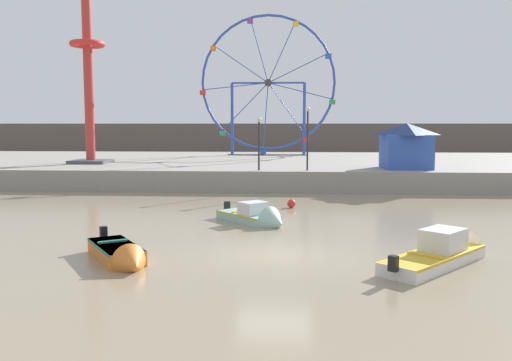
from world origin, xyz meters
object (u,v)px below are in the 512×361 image
object	(u,v)px
carnival_booth_blue_tent	(406,145)
mooring_buoy_orange	(291,203)
ferris_wheel_blue_frame	(268,85)
promenade_lamp_far	(308,129)
motorboat_orange_hull	(121,255)
promenade_lamp_near	(259,135)
drop_tower_red_tower	(88,76)
motorboat_white_red_stripe	(449,251)
motorboat_seafoam	(258,217)

from	to	relation	value
carnival_booth_blue_tent	mooring_buoy_orange	size ratio (longest dim) A/B	8.01
carnival_booth_blue_tent	mooring_buoy_orange	bearing A→B (deg)	-132.32
ferris_wheel_blue_frame	promenade_lamp_far	distance (m)	17.93
motorboat_orange_hull	ferris_wheel_blue_frame	distance (m)	36.80
carnival_booth_blue_tent	promenade_lamp_near	distance (m)	10.06
drop_tower_red_tower	mooring_buoy_orange	bearing A→B (deg)	-39.49
motorboat_white_red_stripe	mooring_buoy_orange	distance (m)	11.75
motorboat_seafoam	mooring_buoy_orange	xyz separation A→B (m)	(1.47, 4.63, -0.05)
motorboat_white_red_stripe	promenade_lamp_far	size ratio (longest dim) A/B	1.24
motorboat_orange_hull	motorboat_white_red_stripe	bearing A→B (deg)	61.97
promenade_lamp_far	motorboat_orange_hull	bearing A→B (deg)	-108.98
carnival_booth_blue_tent	promenade_lamp_far	size ratio (longest dim) A/B	0.86
motorboat_orange_hull	ferris_wheel_blue_frame	xyz separation A→B (m)	(3.18, 35.82, 7.79)
motorboat_white_red_stripe	motorboat_seafoam	xyz separation A→B (m)	(-6.48, 6.00, -0.04)
motorboat_white_red_stripe	promenade_lamp_near	world-z (taller)	promenade_lamp_near
drop_tower_red_tower	promenade_lamp_far	xyz separation A→B (m)	(16.43, -5.63, -3.94)
motorboat_orange_hull	mooring_buoy_orange	distance (m)	12.79
carnival_booth_blue_tent	promenade_lamp_far	bearing A→B (deg)	-165.40
motorboat_white_red_stripe	drop_tower_red_tower	size ratio (longest dim) A/B	0.37
carnival_booth_blue_tent	promenade_lamp_near	size ratio (longest dim) A/B	1.02
motorboat_orange_hull	promenade_lamp_far	world-z (taller)	promenade_lamp_far
motorboat_orange_hull	mooring_buoy_orange	bearing A→B (deg)	121.74
promenade_lamp_far	promenade_lamp_near	bearing A→B (deg)	-177.79
ferris_wheel_blue_frame	promenade_lamp_far	xyz separation A→B (m)	(3.24, -17.17, -4.03)
motorboat_seafoam	promenade_lamp_near	bearing A→B (deg)	141.14
motorboat_orange_hull	drop_tower_red_tower	xyz separation A→B (m)	(-10.01, 24.29, 7.70)
motorboat_seafoam	drop_tower_red_tower	distance (m)	23.51
motorboat_seafoam	carnival_booth_blue_tent	world-z (taller)	carnival_booth_blue_tent
motorboat_orange_hull	drop_tower_red_tower	size ratio (longest dim) A/B	0.26
motorboat_orange_hull	carnival_booth_blue_tent	world-z (taller)	carnival_booth_blue_tent
motorboat_white_red_stripe	motorboat_seafoam	world-z (taller)	motorboat_white_red_stripe
motorboat_orange_hull	motorboat_seafoam	bearing A→B (deg)	117.33
carnival_booth_blue_tent	ferris_wheel_blue_frame	bearing A→B (deg)	121.38
mooring_buoy_orange	promenade_lamp_far	bearing A→B (deg)	81.63
promenade_lamp_far	motorboat_seafoam	bearing A→B (deg)	-102.10
motorboat_white_red_stripe	ferris_wheel_blue_frame	world-z (taller)	ferris_wheel_blue_frame
motorboat_seafoam	promenade_lamp_near	size ratio (longest dim) A/B	1.09
mooring_buoy_orange	carnival_booth_blue_tent	bearing A→B (deg)	49.42
ferris_wheel_blue_frame	motorboat_seafoam	bearing A→B (deg)	-88.55
motorboat_white_red_stripe	ferris_wheel_blue_frame	size ratio (longest dim) A/B	0.38
motorboat_seafoam	motorboat_orange_hull	xyz separation A→B (m)	(-3.91, -6.97, -0.01)
drop_tower_red_tower	mooring_buoy_orange	world-z (taller)	drop_tower_red_tower
carnival_booth_blue_tent	promenade_lamp_near	world-z (taller)	promenade_lamp_near
promenade_lamp_near	mooring_buoy_orange	world-z (taller)	promenade_lamp_near
ferris_wheel_blue_frame	mooring_buoy_orange	distance (m)	25.55
mooring_buoy_orange	drop_tower_red_tower	bearing A→B (deg)	140.51
motorboat_white_red_stripe	promenade_lamp_far	distance (m)	18.50
motorboat_orange_hull	promenade_lamp_far	bearing A→B (deg)	127.64
motorboat_white_red_stripe	promenade_lamp_far	xyz separation A→B (m)	(-3.98, 17.68, 3.71)
motorboat_white_red_stripe	motorboat_orange_hull	world-z (taller)	motorboat_white_red_stripe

